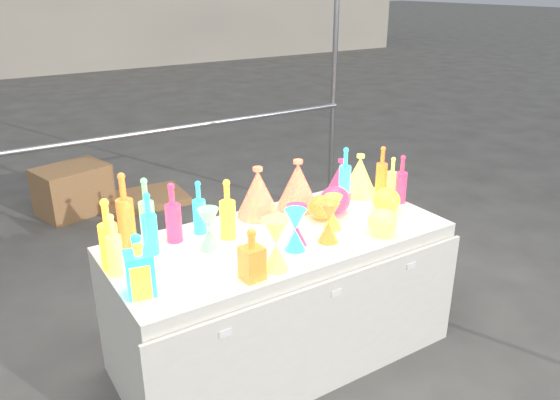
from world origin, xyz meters
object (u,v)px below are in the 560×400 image
cardboard_box_closed (73,190)px  globe_0 (386,202)px  bottle_0 (108,234)px  lampshade_0 (258,192)px  display_table (281,297)px  decanter_0 (140,269)px  hourglass_0 (329,222)px

cardboard_box_closed → globe_0: 3.11m
bottle_0 → lampshade_0: (0.88, 0.14, -0.03)m
cardboard_box_closed → lampshade_0: 2.61m
display_table → bottle_0: 1.02m
decanter_0 → cardboard_box_closed: bearing=93.7°
globe_0 → lampshade_0: bearing=151.8°
decanter_0 → lampshade_0: bearing=38.2°
lampshade_0 → display_table: bearing=-111.8°
bottle_0 → globe_0: bottle_0 is taller
display_table → globe_0: bearing=-4.9°
display_table → decanter_0: 0.97m
globe_0 → cardboard_box_closed: bearing=112.7°
bottle_0 → globe_0: 1.55m
decanter_0 → display_table: bearing=21.4°
bottle_0 → display_table: bearing=-9.7°
display_table → decanter_0: size_ratio=7.41×
cardboard_box_closed → decanter_0: decanter_0 is taller
display_table → decanter_0: (-0.81, -0.16, 0.50)m
display_table → globe_0: globe_0 is taller
cardboard_box_closed → hourglass_0: (0.66, -2.94, 0.64)m
bottle_0 → hourglass_0: bearing=-18.0°
display_table → cardboard_box_closed: display_table is taller
display_table → hourglass_0: size_ratio=8.47×
bottle_0 → hourglass_0: size_ratio=1.59×
decanter_0 → lampshade_0: (0.84, 0.45, 0.02)m
decanter_0 → lampshade_0: size_ratio=0.85×
cardboard_box_closed → decanter_0: bearing=-111.0°
hourglass_0 → globe_0: 0.53m
hourglass_0 → lampshade_0: size_ratio=0.74×
bottle_0 → decanter_0: bottle_0 is taller
cardboard_box_closed → decanter_0: size_ratio=2.43×
display_table → lampshade_0: size_ratio=6.29×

